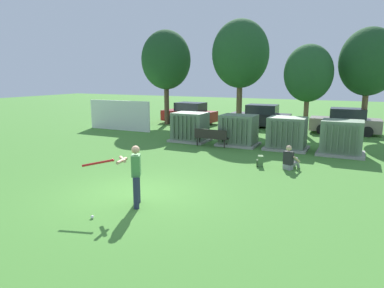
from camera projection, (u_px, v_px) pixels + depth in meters
ground_plane at (137, 194)px, 10.93m from camera, size 96.00×96.00×0.00m
fence_panel at (119, 115)px, 23.69m from camera, size 4.80×0.12×2.00m
transformer_west at (190, 127)px, 19.64m from camera, size 2.10×1.70×1.62m
transformer_mid_west at (238, 131)px, 18.49m from camera, size 2.10×1.70×1.62m
transformer_mid_east at (287, 134)px, 17.47m from camera, size 2.10×1.70×1.62m
transformer_east at (342, 138)px, 16.25m from camera, size 2.10×1.70×1.62m
park_bench at (211, 136)px, 18.18m from camera, size 1.80×0.41×0.92m
batter at (134, 172)px, 9.79m from camera, size 1.50×1.05×1.74m
sports_ball at (92, 217)px, 9.05m from camera, size 0.09×0.09×0.09m
seated_spectator at (290, 160)px, 13.82m from camera, size 0.67×0.79×0.96m
backpack at (260, 161)px, 14.27m from camera, size 0.33×0.37×0.44m
tree_left at (166, 60)px, 25.86m from camera, size 3.64×3.64×6.95m
tree_center_left at (240, 54)px, 23.82m from camera, size 3.88×3.88×7.42m
tree_center_right at (308, 73)px, 20.93m from camera, size 2.88×2.88×5.50m
tree_right at (369, 62)px, 20.76m from camera, size 3.38×3.38×6.47m
parked_car_leftmost at (189, 114)px, 27.09m from camera, size 4.32×2.16×1.62m
parked_car_left_of_center at (260, 117)px, 25.08m from camera, size 4.25×2.02×1.62m
parked_car_right_of_center at (345, 122)px, 22.26m from camera, size 4.26×2.04×1.62m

